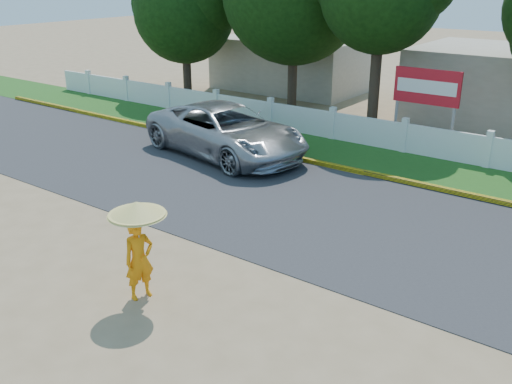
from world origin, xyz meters
TOP-DOWN VIEW (x-y plane):
  - ground at (0.00, 0.00)m, footprint 120.00×120.00m
  - road at (0.00, 4.50)m, footprint 60.00×7.00m
  - grass_verge at (0.00, 9.75)m, footprint 60.00×3.50m
  - curb at (0.00, 8.05)m, footprint 40.00×0.18m
  - fence at (0.00, 11.20)m, footprint 40.00×0.10m
  - building_far at (-10.00, 19.00)m, footprint 8.00×5.00m
  - vehicle at (-5.06, 7.07)m, footprint 7.03×4.24m
  - monk_with_parasol at (-0.33, -1.50)m, footprint 1.17×1.17m
  - billboard at (0.26, 12.30)m, footprint 2.50×0.13m

SIDE VIEW (x-z plane):
  - ground at x=0.00m, z-range 0.00..0.00m
  - road at x=0.00m, z-range 0.00..0.02m
  - grass_verge at x=0.00m, z-range 0.00..0.03m
  - curb at x=0.00m, z-range 0.00..0.16m
  - fence at x=0.00m, z-range 0.00..1.10m
  - vehicle at x=-5.06m, z-range 0.00..1.83m
  - monk_with_parasol at x=-0.33m, z-range 0.32..2.45m
  - building_far at x=-10.00m, z-range 0.00..2.80m
  - billboard at x=0.26m, z-range 0.67..3.62m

